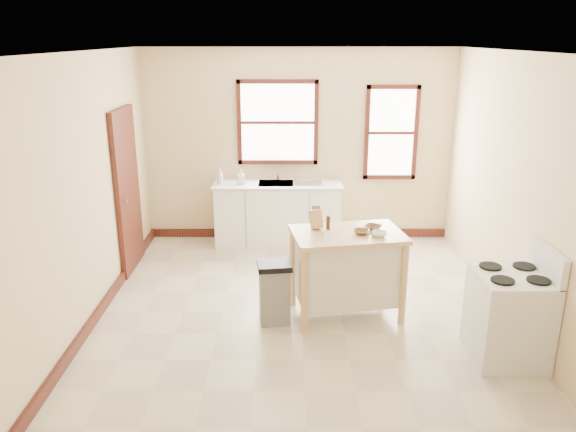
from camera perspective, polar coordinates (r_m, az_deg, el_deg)
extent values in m
plane|color=#BDAB96|center=(6.37, 1.35, -9.72)|extent=(5.00, 5.00, 0.00)
plane|color=white|center=(5.64, 1.57, 16.37)|extent=(5.00, 5.00, 0.00)
cube|color=beige|center=(8.29, 1.05, 7.10)|extent=(4.50, 0.04, 2.80)
cube|color=beige|center=(6.22, -19.78, 2.39)|extent=(0.04, 5.00, 2.80)
cube|color=beige|center=(6.32, 22.32, 2.33)|extent=(0.04, 5.00, 2.80)
cube|color=black|center=(7.49, -15.99, 2.48)|extent=(0.06, 0.90, 2.10)
cube|color=black|center=(8.61, 1.00, -1.73)|extent=(4.50, 0.04, 0.12)
cube|color=black|center=(6.67, -18.32, -8.77)|extent=(0.04, 5.00, 0.12)
cylinder|color=silver|center=(8.25, -1.04, 4.42)|extent=(0.03, 0.03, 0.22)
imported|color=#B2B2B2|center=(8.07, -6.93, 4.01)|extent=(0.10, 0.10, 0.23)
imported|color=#B2B2B2|center=(8.05, -4.77, 3.97)|extent=(0.11, 0.11, 0.21)
cylinder|color=#3E1F10|center=(6.05, 4.10, -0.68)|extent=(0.05, 0.05, 0.15)
imported|color=brown|center=(5.96, 7.48, -1.62)|extent=(0.21, 0.21, 0.04)
imported|color=brown|center=(6.11, 8.65, -1.15)|extent=(0.25, 0.25, 0.04)
imported|color=white|center=(5.92, 9.24, -1.81)|extent=(0.21, 0.21, 0.05)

